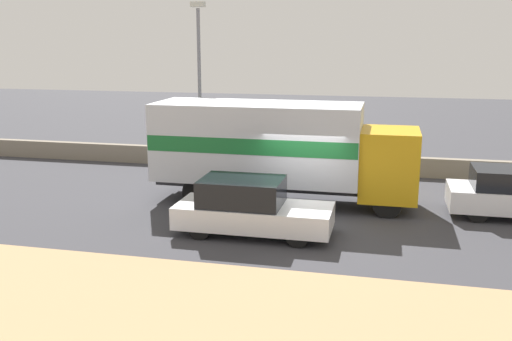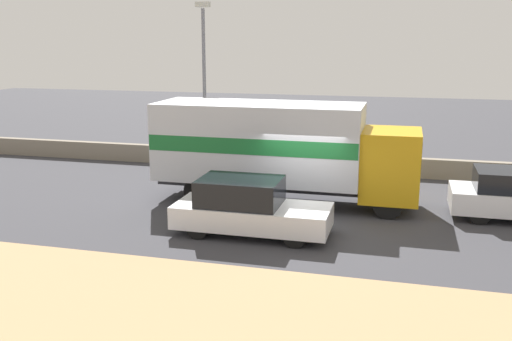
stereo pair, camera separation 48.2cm
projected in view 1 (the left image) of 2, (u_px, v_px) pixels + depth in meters
ground_plane at (298, 224)px, 16.77m from camera, size 80.00×80.00×0.00m
dirt_shoulder_foreground at (241, 333)px, 10.45m from camera, size 60.00×6.11×0.04m
stone_wall_backdrop at (324, 163)px, 23.28m from camera, size 60.00×0.35×0.77m
street_lamp at (199, 74)px, 23.02m from camera, size 0.56×0.28×6.75m
box_truck at (275, 146)px, 18.61m from camera, size 8.49×2.54×3.28m
car_hatchback at (250, 208)px, 15.73m from camera, size 4.31×1.73×1.57m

